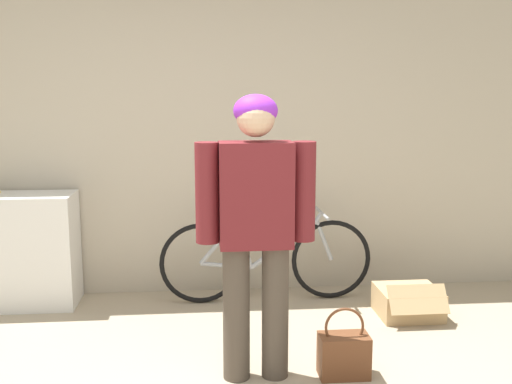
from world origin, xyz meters
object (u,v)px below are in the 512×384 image
(bicycle, at_px, (267,258))
(cardboard_box, at_px, (408,302))
(person, at_px, (256,218))
(handbag, at_px, (344,354))

(bicycle, height_order, cardboard_box, bicycle)
(person, distance_m, cardboard_box, 1.69)
(person, bearing_deg, handbag, -5.38)
(bicycle, distance_m, handbag, 1.36)
(handbag, distance_m, cardboard_box, 1.13)
(cardboard_box, bearing_deg, bicycle, 157.57)
(cardboard_box, bearing_deg, person, -144.81)
(handbag, bearing_deg, bicycle, 103.31)
(handbag, xyz_separation_m, cardboard_box, (0.69, 0.89, -0.03))
(person, height_order, handbag, person)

